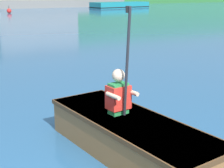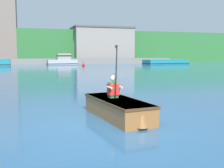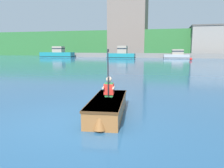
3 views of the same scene
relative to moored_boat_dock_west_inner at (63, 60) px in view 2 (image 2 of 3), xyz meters
name	(u,v)px [view 2 (image 2 of 3)]	position (x,y,z in m)	size (l,w,h in m)	color
ground_plane	(102,127)	(-3.77, -38.39, -0.65)	(300.00, 300.00, 0.00)	#28567F
shoreline_ridge	(34,47)	(-3.77, 17.86, 2.44)	(120.00, 20.00, 6.19)	#2D6B33
waterfront_office_block_center	(101,45)	(8.69, 9.47, 2.74)	(11.39, 8.31, 6.77)	gray
marina_dock	(37,61)	(-3.77, 2.51, -0.20)	(46.64, 2.40, 0.90)	slate
moored_boat_dock_west_inner	(63,60)	(0.00, 0.00, 0.00)	(4.80, 1.99, 1.74)	#9EA3A8
moored_boat_dock_center_far	(166,62)	(16.59, -2.65, -0.32)	(7.82, 3.54, 0.73)	#197A84
rowboat_foreground	(118,108)	(-3.11, -37.59, -0.37)	(1.24, 2.82, 0.50)	#935B2D
person_paddler	(114,87)	(-3.14, -37.30, 0.13)	(0.39, 0.37, 1.42)	#267F3F
channel_buoy	(83,65)	(1.99, -6.70, -0.43)	(0.44, 0.44, 0.72)	red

